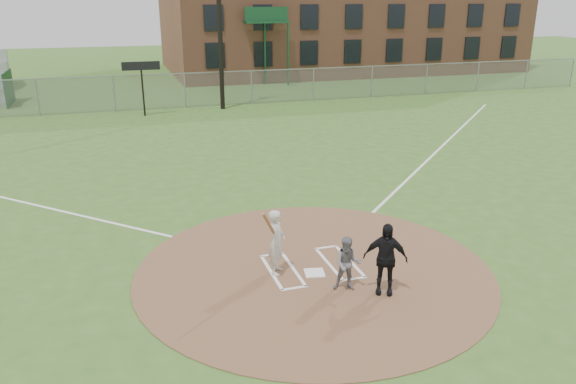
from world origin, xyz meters
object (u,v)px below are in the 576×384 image
object	(u,v)px
umpire	(385,259)
batter_at_plate	(277,242)
home_plate	(314,273)
catcher	(348,264)

from	to	relation	value
umpire	batter_at_plate	size ratio (longest dim) A/B	0.91
home_plate	umpire	bearing A→B (deg)	-48.28
catcher	umpire	size ratio (longest dim) A/B	0.76
home_plate	catcher	world-z (taller)	catcher
home_plate	umpire	distance (m)	1.88
batter_at_plate	umpire	bearing A→B (deg)	-39.23
home_plate	batter_at_plate	bearing A→B (deg)	158.54
home_plate	catcher	xyz separation A→B (m)	(0.43, -0.91, 0.60)
catcher	batter_at_plate	xyz separation A→B (m)	(-1.25, 1.23, 0.17)
catcher	umpire	world-z (taller)	umpire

